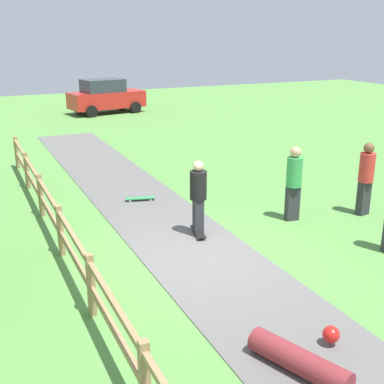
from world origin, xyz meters
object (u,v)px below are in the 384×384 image
(skater_fallen, at_px, (302,358))
(skateboard_loose, at_px, (140,198))
(bystander_red, at_px, (366,175))
(skater_riding, at_px, (198,194))
(parked_car_red, at_px, (106,96))
(bystander_green, at_px, (294,180))

(skater_fallen, xyz_separation_m, skateboard_loose, (0.38, 7.80, -0.11))
(skateboard_loose, height_order, bystander_red, bystander_red)
(skater_riding, xyz_separation_m, parked_car_red, (3.01, 18.38, -0.04))
(bystander_red, bearing_deg, parked_car_red, 94.31)
(skateboard_loose, height_order, bystander_green, bystander_green)
(skater_fallen, relative_size, parked_car_red, 0.35)
(skater_fallen, bearing_deg, bystander_red, 40.21)
(bystander_red, relative_size, parked_car_red, 0.42)
(skater_riding, xyz_separation_m, skateboard_loose, (-0.41, 2.86, -0.91))
(bystander_red, xyz_separation_m, parked_car_red, (-1.43, 18.91, -0.09))
(skater_riding, bearing_deg, parked_car_red, 80.71)
(skateboard_loose, bearing_deg, bystander_green, -44.85)
(skater_fallen, xyz_separation_m, bystander_green, (3.34, 4.86, 0.84))
(parked_car_red, bearing_deg, bystander_green, -91.41)
(bystander_green, bearing_deg, skater_riding, 178.18)
(skater_riding, relative_size, bystander_green, 0.94)
(bystander_red, bearing_deg, skateboard_loose, 145.01)
(bystander_green, relative_size, parked_car_red, 0.42)
(skater_riding, distance_m, skater_fallen, 5.07)
(skater_fallen, height_order, bystander_green, bystander_green)
(skater_riding, distance_m, bystander_green, 2.55)
(bystander_green, height_order, bystander_red, bystander_red)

